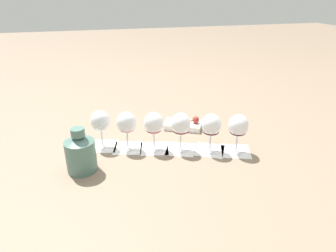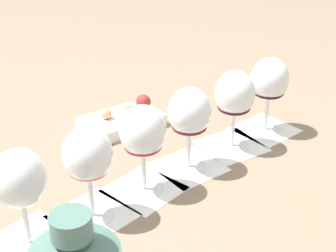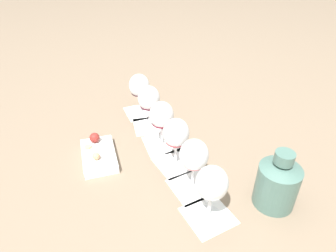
# 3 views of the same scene
# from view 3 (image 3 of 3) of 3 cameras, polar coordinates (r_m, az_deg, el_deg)

# --- Properties ---
(ground_plane) EXTENTS (8.00, 8.00, 0.00)m
(ground_plane) POSITION_cam_3_polar(r_m,az_deg,el_deg) (1.00, -0.04, -4.97)
(ground_plane) COLOR #7F6B56
(tasting_card_0) EXTENTS (0.14, 0.14, 0.00)m
(tasting_card_0) POSITION_cam_3_polar(r_m,az_deg,el_deg) (0.82, 7.69, -16.55)
(tasting_card_0) COLOR white
(tasting_card_0) RESTS_ON ground_plane
(tasting_card_1) EXTENTS (0.14, 0.14, 0.00)m
(tasting_card_1) POSITION_cam_3_polar(r_m,az_deg,el_deg) (0.88, 4.62, -11.37)
(tasting_card_1) COLOR white
(tasting_card_1) RESTS_ON ground_plane
(tasting_card_2) EXTENTS (0.14, 0.14, 0.00)m
(tasting_card_2) POSITION_cam_3_polar(r_m,az_deg,el_deg) (0.96, 1.45, -7.06)
(tasting_card_2) COLOR white
(tasting_card_2) RESTS_ON ground_plane
(tasting_card_3) EXTENTS (0.15, 0.15, 0.00)m
(tasting_card_3) POSITION_cam_3_polar(r_m,az_deg,el_deg) (1.04, -1.15, -3.38)
(tasting_card_3) COLOR white
(tasting_card_3) RESTS_ON ground_plane
(tasting_card_4) EXTENTS (0.16, 0.16, 0.00)m
(tasting_card_4) POSITION_cam_3_polar(r_m,az_deg,el_deg) (1.13, -3.46, 0.09)
(tasting_card_4) COLOR white
(tasting_card_4) RESTS_ON ground_plane
(tasting_card_5) EXTENTS (0.15, 0.15, 0.00)m
(tasting_card_5) POSITION_cam_3_polar(r_m,az_deg,el_deg) (1.21, -5.20, 2.69)
(tasting_card_5) COLOR white
(tasting_card_5) RESTS_ON ground_plane
(wine_glass_0) EXTENTS (0.08, 0.08, 0.16)m
(wine_glass_0) POSITION_cam_3_polar(r_m,az_deg,el_deg) (0.74, 8.33, -11.17)
(wine_glass_0) COLOR white
(wine_glass_0) RESTS_ON tasting_card_0
(wine_glass_1) EXTENTS (0.08, 0.08, 0.16)m
(wine_glass_1) POSITION_cam_3_polar(r_m,az_deg,el_deg) (0.81, 4.97, -5.97)
(wine_glass_1) COLOR white
(wine_glass_1) RESTS_ON tasting_card_1
(wine_glass_2) EXTENTS (0.08, 0.08, 0.16)m
(wine_glass_2) POSITION_cam_3_polar(r_m,az_deg,el_deg) (0.89, 1.55, -1.76)
(wine_glass_2) COLOR white
(wine_glass_2) RESTS_ON tasting_card_2
(wine_glass_3) EXTENTS (0.08, 0.08, 0.16)m
(wine_glass_3) POSITION_cam_3_polar(r_m,az_deg,el_deg) (0.97, -1.22, 1.73)
(wine_glass_3) COLOR white
(wine_glass_3) RESTS_ON tasting_card_3
(wine_glass_4) EXTENTS (0.08, 0.08, 0.16)m
(wine_glass_4) POSITION_cam_3_polar(r_m,az_deg,el_deg) (1.07, -3.66, 4.94)
(wine_glass_4) COLOR white
(wine_glass_4) RESTS_ON tasting_card_4
(wine_glass_5) EXTENTS (0.08, 0.08, 0.16)m
(wine_glass_5) POSITION_cam_3_polar(r_m,az_deg,el_deg) (1.16, -5.48, 7.28)
(wine_glass_5) COLOR white
(wine_glass_5) RESTS_ON tasting_card_5
(ceramic_vase) EXTENTS (0.11, 0.11, 0.17)m
(ceramic_vase) POSITION_cam_3_polar(r_m,az_deg,el_deg) (0.84, 20.14, -10.00)
(ceramic_vase) COLOR #4C7066
(ceramic_vase) RESTS_ON ground_plane
(snack_dish) EXTENTS (0.20, 0.17, 0.06)m
(snack_dish) POSITION_cam_3_polar(r_m,az_deg,el_deg) (0.99, -13.10, -5.31)
(snack_dish) COLOR white
(snack_dish) RESTS_ON ground_plane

